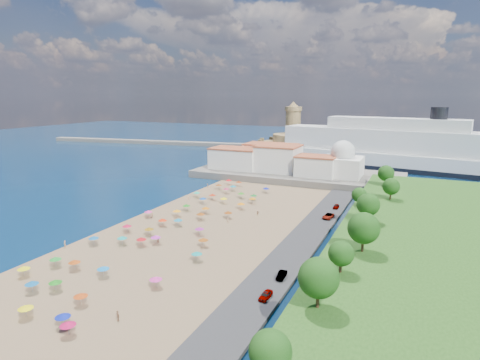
% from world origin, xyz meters
% --- Properties ---
extents(ground, '(700.00, 700.00, 0.00)m').
position_xyz_m(ground, '(0.00, 0.00, 0.00)').
color(ground, '#071938').
rests_on(ground, ground).
extents(terrace, '(90.00, 36.00, 3.00)m').
position_xyz_m(terrace, '(10.00, 73.00, 1.50)').
color(terrace, '#59544C').
rests_on(terrace, ground).
extents(jetty, '(18.00, 70.00, 2.40)m').
position_xyz_m(jetty, '(-12.00, 108.00, 1.20)').
color(jetty, '#59544C').
rests_on(jetty, ground).
extents(breakwater, '(199.03, 34.77, 2.60)m').
position_xyz_m(breakwater, '(-110.00, 153.00, 1.30)').
color(breakwater, '#59544C').
rests_on(breakwater, ground).
extents(waterfront_buildings, '(57.00, 29.00, 11.00)m').
position_xyz_m(waterfront_buildings, '(-3.05, 73.64, 7.88)').
color(waterfront_buildings, silver).
rests_on(waterfront_buildings, terrace).
extents(domed_building, '(16.00, 16.00, 15.00)m').
position_xyz_m(domed_building, '(30.00, 71.00, 8.97)').
color(domed_building, silver).
rests_on(domed_building, terrace).
extents(fortress, '(40.00, 40.00, 32.40)m').
position_xyz_m(fortress, '(-12.00, 138.00, 6.68)').
color(fortress, '#A38A51').
rests_on(fortress, ground).
extents(cruise_ship, '(142.72, 40.24, 30.84)m').
position_xyz_m(cruise_ship, '(47.34, 115.62, 9.13)').
color(cruise_ship, black).
rests_on(cruise_ship, ground).
extents(beach_parasols, '(32.20, 116.99, 2.20)m').
position_xyz_m(beach_parasols, '(-1.29, -9.68, 2.15)').
color(beach_parasols, gray).
rests_on(beach_parasols, beach).
extents(beachgoers, '(35.83, 93.32, 1.88)m').
position_xyz_m(beachgoers, '(-3.72, -10.57, 1.11)').
color(beachgoers, tan).
rests_on(beachgoers, beach).
extents(parked_cars, '(2.95, 67.78, 1.43)m').
position_xyz_m(parked_cars, '(36.00, 2.16, 1.38)').
color(parked_cars, gray).
rests_on(parked_cars, promenade).
extents(hillside_trees, '(12.06, 111.59, 8.00)m').
position_xyz_m(hillside_trees, '(48.64, -8.85, 10.25)').
color(hillside_trees, '#382314').
rests_on(hillside_trees, hillside).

